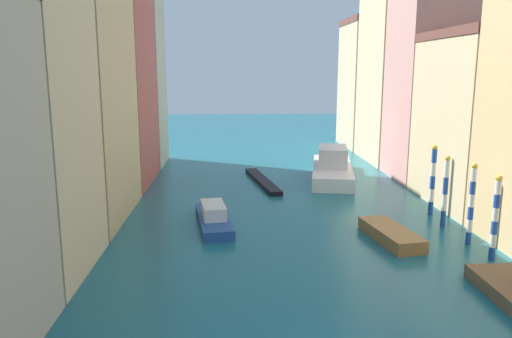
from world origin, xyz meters
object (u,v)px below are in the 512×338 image
(mooring_pole_1, at_px, (471,203))
(mooring_pole_2, at_px, (445,191))
(vaporetto_white, at_px, (332,167))
(motorboat_0, at_px, (214,217))
(mooring_pole_0, at_px, (495,217))
(mooring_pole_3, at_px, (433,179))
(motorboat_1, at_px, (391,234))
(gondola_black, at_px, (262,181))

(mooring_pole_1, distance_m, mooring_pole_2, 3.24)
(vaporetto_white, height_order, motorboat_0, vaporetto_white)
(mooring_pole_1, height_order, mooring_pole_2, mooring_pole_1)
(mooring_pole_2, xyz_separation_m, motorboat_0, (-14.82, 1.11, -1.87))
(mooring_pole_0, bearing_deg, mooring_pole_1, 92.23)
(mooring_pole_3, xyz_separation_m, vaporetto_white, (-4.52, 12.16, -1.50))
(mooring_pole_0, height_order, mooring_pole_2, mooring_pole_2)
(motorboat_0, bearing_deg, mooring_pole_1, -16.22)
(mooring_pole_1, bearing_deg, mooring_pole_3, 88.06)
(motorboat_0, bearing_deg, mooring_pole_2, -4.28)
(mooring_pole_3, xyz_separation_m, motorboat_1, (-4.52, -5.22, -2.15))
(mooring_pole_0, relative_size, motorboat_0, 0.68)
(vaporetto_white, bearing_deg, mooring_pole_2, -74.38)
(mooring_pole_0, relative_size, motorboat_1, 0.85)
(mooring_pole_3, bearing_deg, gondola_black, 136.70)
(vaporetto_white, xyz_separation_m, motorboat_1, (-0.00, -17.37, -0.65))
(mooring_pole_0, height_order, mooring_pole_1, mooring_pole_1)
(mooring_pole_2, xyz_separation_m, vaporetto_white, (-4.19, 14.98, -1.37))
(vaporetto_white, distance_m, gondola_black, 6.90)
(motorboat_0, xyz_separation_m, motorboat_1, (10.63, -3.50, -0.15))
(mooring_pole_2, xyz_separation_m, gondola_black, (-10.85, 13.36, -2.21))
(mooring_pole_2, relative_size, gondola_black, 0.47)
(vaporetto_white, distance_m, motorboat_0, 17.48)
(mooring_pole_2, bearing_deg, motorboat_0, 175.72)
(mooring_pole_2, bearing_deg, mooring_pole_1, -87.80)
(mooring_pole_0, xyz_separation_m, gondola_black, (-11.07, 19.06, -2.19))
(mooring_pole_3, distance_m, gondola_black, 15.53)
(mooring_pole_1, xyz_separation_m, gondola_black, (-10.97, 16.59, -2.27))
(gondola_black, bearing_deg, mooring_pole_2, -50.92)
(mooring_pole_0, xyz_separation_m, mooring_pole_2, (-0.22, 5.70, 0.02))
(mooring_pole_1, xyz_separation_m, mooring_pole_3, (0.21, 6.06, 0.07))
(gondola_black, distance_m, motorboat_1, 17.10)
(mooring_pole_2, bearing_deg, mooring_pole_0, -87.79)
(mooring_pole_3, height_order, motorboat_0, mooring_pole_3)
(mooring_pole_2, bearing_deg, motorboat_1, -150.29)
(gondola_black, xyz_separation_m, motorboat_0, (-3.97, -12.25, 0.35))
(vaporetto_white, xyz_separation_m, gondola_black, (-6.66, -1.63, -0.84))
(mooring_pole_2, distance_m, mooring_pole_3, 2.85)
(gondola_black, relative_size, motorboat_0, 1.46)
(vaporetto_white, bearing_deg, mooring_pole_3, -69.61)
(mooring_pole_0, xyz_separation_m, motorboat_0, (-15.04, 6.81, -1.85))
(mooring_pole_2, relative_size, motorboat_0, 0.68)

